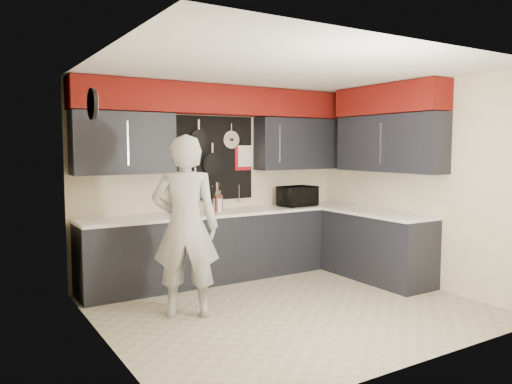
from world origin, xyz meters
TOP-DOWN VIEW (x-y plane):
  - ground at (0.00, 0.00)m, footprint 4.00×4.00m
  - back_wall_assembly at (0.01, 1.60)m, footprint 4.00×0.36m
  - right_wall_assembly at (1.85, 0.26)m, footprint 0.36×3.50m
  - left_wall_assembly at (-1.99, 0.02)m, footprint 0.05×3.50m
  - base_cabinets at (0.49, 1.13)m, footprint 3.95×2.20m
  - microwave at (1.16, 1.41)m, footprint 0.56×0.41m
  - knife_block at (-0.13, 1.45)m, footprint 0.11×0.11m
  - utensil_crock at (-0.12, 1.46)m, footprint 0.14×0.14m
  - coffee_maker at (-0.60, 1.49)m, footprint 0.19×0.22m
  - person at (-1.08, 0.33)m, footprint 0.83×0.74m

SIDE VIEW (x-z plane):
  - ground at x=0.00m, z-range 0.00..0.00m
  - base_cabinets at x=0.49m, z-range 0.00..0.92m
  - person at x=-1.08m, z-range 0.00..1.90m
  - utensil_crock at x=-0.12m, z-range 0.92..1.10m
  - knife_block at x=-0.13m, z-range 0.92..1.14m
  - microwave at x=1.16m, z-range 0.92..1.21m
  - coffee_maker at x=-0.60m, z-range 0.93..1.23m
  - left_wall_assembly at x=-1.99m, z-range 0.03..2.63m
  - right_wall_assembly at x=1.85m, z-range 0.64..3.24m
  - back_wall_assembly at x=0.01m, z-range 0.71..3.31m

